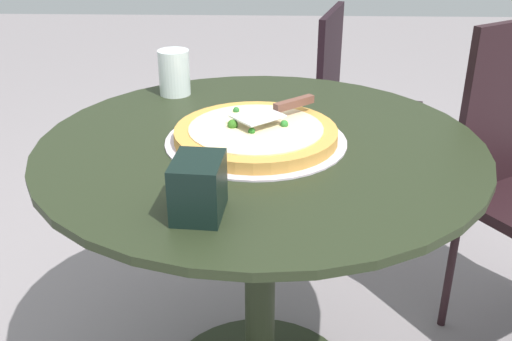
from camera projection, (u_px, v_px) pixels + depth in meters
The scene contains 6 objects.
patio_table at pixel (260, 219), 1.40m from camera, with size 0.98×0.98×0.73m.
pizza_on_tray at pixel (256, 134), 1.31m from camera, with size 0.40×0.40×0.05m.
pizza_server at pixel (277, 109), 1.34m from camera, with size 0.17×0.19×0.02m.
drinking_cup at pixel (174, 73), 1.58m from camera, with size 0.08×0.08×0.12m, color silver.
napkin_dispenser at pixel (198, 187), 1.01m from camera, with size 0.11×0.08×0.10m, color black.
patio_chair_near at pixel (354, 100), 2.29m from camera, with size 0.45×0.45×0.83m.
Camera 1 is at (1.21, 0.03, 1.25)m, focal length 41.98 mm.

